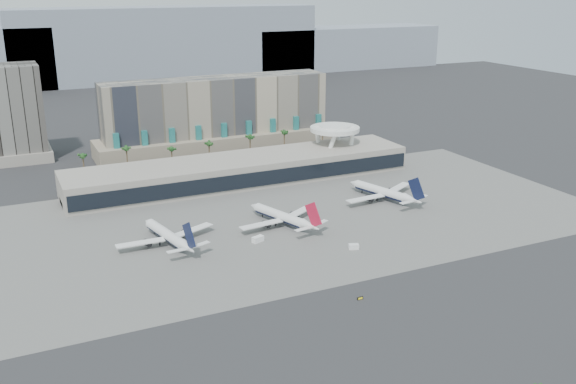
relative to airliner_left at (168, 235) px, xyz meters
name	(u,v)px	position (x,y,z in m)	size (l,w,h in m)	color
ground	(357,267)	(53.60, -47.88, -3.56)	(900.00, 900.00, 0.00)	#232326
apron_pad	(289,217)	(53.60, 7.12, -3.53)	(260.00, 130.00, 0.06)	#5B5B59
mountain_ridge	(135,50)	(81.48, 422.12, 26.33)	(680.00, 60.00, 70.00)	gray
hotel	(217,121)	(63.60, 126.53, 13.25)	(140.00, 30.00, 42.00)	tan
office_tower	(18,119)	(-41.40, 152.12, 19.38)	(30.00, 30.00, 52.00)	black
terminal	(242,169)	(53.60, 61.96, 2.96)	(170.00, 32.50, 14.50)	#A79E93
saucer_structure	(335,132)	(108.60, 68.12, 14.89)	(26.00, 26.00, 21.89)	white
palm_row	(230,144)	(60.60, 97.12, 6.94)	(157.80, 2.80, 13.10)	brown
airliner_left	(168,235)	(0.00, 0.00, 0.00)	(38.93, 40.46, 14.11)	white
airliner_centre	(283,217)	(47.12, -0.17, 0.03)	(38.38, 39.69, 14.22)	white
airliner_right	(383,192)	(101.32, 9.20, 0.15)	(39.99, 41.41, 14.72)	white
service_vehicle_a	(258,239)	(31.28, -12.28, -2.45)	(4.55, 2.22, 2.22)	white
service_vehicle_b	(354,247)	(60.65, -33.53, -2.61)	(3.69, 2.11, 1.90)	white
taxiway_sign	(360,298)	(42.31, -68.49, -3.09)	(2.07, 0.35, 0.94)	black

